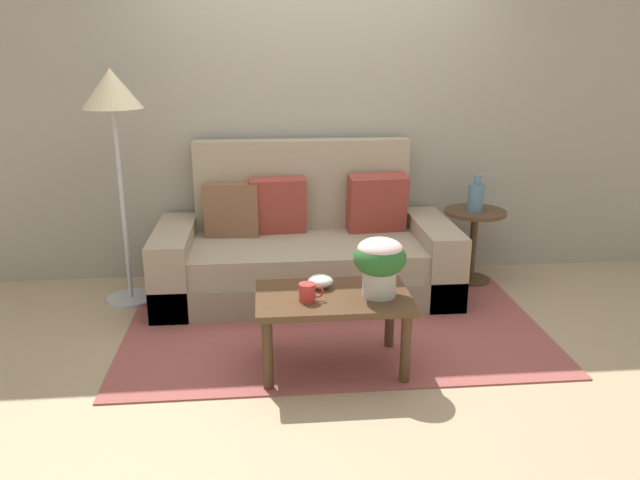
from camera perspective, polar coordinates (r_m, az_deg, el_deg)
ground_plane at (r=4.17m, az=1.29°, el=-7.95°), size 14.00×14.00×0.00m
wall_back at (r=4.92m, az=-0.16°, el=13.58°), size 6.40×0.12×2.92m
area_rug at (r=4.16m, az=1.32°, el=-7.99°), size 2.72×1.63×0.01m
couch at (r=4.64m, az=-1.36°, el=-1.00°), size 2.17×0.93×1.11m
coffee_table at (r=3.52m, az=1.20°, el=-6.13°), size 0.87×0.55×0.45m
side_table at (r=4.97m, az=13.94°, el=0.65°), size 0.47×0.47×0.58m
floor_lamp at (r=4.46m, az=-18.46°, el=11.29°), size 0.40×0.40×1.65m
potted_plant at (r=3.43m, az=5.51°, el=-1.84°), size 0.29×0.29×0.33m
coffee_mug at (r=3.40m, az=-1.14°, el=-4.82°), size 0.14×0.09×0.10m
snack_bowl at (r=3.59m, az=0.04°, el=-3.79°), size 0.15×0.15×0.07m
table_vase at (r=4.87m, az=14.13°, el=3.89°), size 0.12×0.12×0.28m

